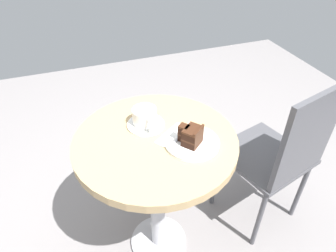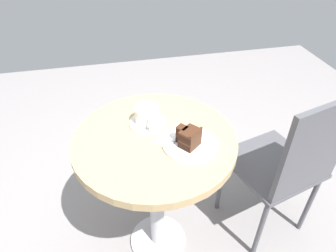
{
  "view_description": "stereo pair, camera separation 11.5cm",
  "coord_description": "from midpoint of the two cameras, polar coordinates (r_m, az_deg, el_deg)",
  "views": [
    {
      "loc": [
        0.85,
        -0.25,
        1.46
      ],
      "look_at": [
        -0.01,
        0.06,
        0.76
      ],
      "focal_mm": 32.0,
      "sensor_mm": 36.0,
      "label": 1
    },
    {
      "loc": [
        0.88,
        -0.14,
        1.46
      ],
      "look_at": [
        -0.01,
        0.06,
        0.76
      ],
      "focal_mm": 32.0,
      "sensor_mm": 36.0,
      "label": 2
    }
  ],
  "objects": [
    {
      "name": "cafe_chair",
      "position": [
        1.47,
        19.0,
        -4.76
      ],
      "size": [
        0.46,
        0.46,
        0.88
      ],
      "rotation": [
        0.0,
        0.0,
        4.97
      ],
      "color": "#4C4C51",
      "rests_on": "ground"
    },
    {
      "name": "fork",
      "position": [
        1.17,
        0.43,
        -1.05
      ],
      "size": [
        0.11,
        0.13,
        0.0
      ],
      "rotation": [
        0.0,
        0.0,
        2.26
      ],
      "color": "#B7B7BC",
      "rests_on": "cake_plate"
    },
    {
      "name": "cafe_table",
      "position": [
        1.25,
        -4.97,
        -7.08
      ],
      "size": [
        0.64,
        0.64,
        0.72
      ],
      "color": "tan",
      "rests_on": "ground"
    },
    {
      "name": "teaspoon",
      "position": [
        1.19,
        -5.41,
        -0.56
      ],
      "size": [
        0.09,
        0.07,
        0.0
      ],
      "rotation": [
        0.0,
        0.0,
        5.64
      ],
      "color": "#B7B7BC",
      "rests_on": "saucer"
    },
    {
      "name": "ground_plane",
      "position": [
        1.71,
        -3.85,
        -21.24
      ],
      "size": [
        4.4,
        4.4,
        0.01
      ],
      "primitive_type": "cube",
      "color": "gray",
      "rests_on": "ground"
    },
    {
      "name": "saucer",
      "position": [
        1.22,
        -6.95,
        0.2
      ],
      "size": [
        0.15,
        0.15,
        0.01
      ],
      "color": "white",
      "rests_on": "cafe_table"
    },
    {
      "name": "napkin",
      "position": [
        1.14,
        0.31,
        -2.81
      ],
      "size": [
        0.22,
        0.22,
        0.0
      ],
      "rotation": [
        0.0,
        0.0,
        0.6
      ],
      "color": "silver",
      "rests_on": "cafe_table"
    },
    {
      "name": "cake_plate",
      "position": [
        1.13,
        1.7,
        -3.24
      ],
      "size": [
        0.21,
        0.21,
        0.01
      ],
      "color": "white",
      "rests_on": "cafe_table"
    },
    {
      "name": "cake_slice",
      "position": [
        1.09,
        1.44,
        -1.98
      ],
      "size": [
        0.1,
        0.09,
        0.08
      ],
      "rotation": [
        0.0,
        0.0,
        3.82
      ],
      "color": "black",
      "rests_on": "cake_plate"
    },
    {
      "name": "coffee_cup",
      "position": [
        1.2,
        -7.19,
        1.77
      ],
      "size": [
        0.13,
        0.1,
        0.07
      ],
      "color": "white",
      "rests_on": "saucer"
    }
  ]
}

